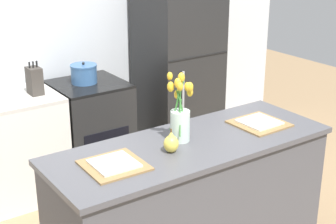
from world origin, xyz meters
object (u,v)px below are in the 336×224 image
(stove_range, at_px, (91,130))
(knife_block, at_px, (35,81))
(flower_vase, at_px, (180,117))
(refrigerator, at_px, (178,70))
(cooking_pot, at_px, (84,74))
(pear_figurine, at_px, (171,143))
(plate_setting_right, at_px, (259,123))
(plate_setting_left, at_px, (114,165))

(stove_range, distance_m, knife_block, 0.74)
(stove_range, height_order, flower_vase, flower_vase)
(refrigerator, xyz_separation_m, cooking_pot, (-0.98, 0.02, 0.12))
(refrigerator, height_order, flower_vase, refrigerator)
(refrigerator, bearing_deg, cooking_pot, 178.76)
(pear_figurine, bearing_deg, flower_vase, 37.33)
(refrigerator, xyz_separation_m, plate_setting_right, (-0.50, -1.62, 0.09))
(cooking_pot, height_order, knife_block, knife_block)
(flower_vase, distance_m, knife_block, 1.54)
(plate_setting_right, bearing_deg, cooking_pot, 106.03)
(plate_setting_left, bearing_deg, pear_figurine, -3.71)
(stove_range, xyz_separation_m, plate_setting_right, (0.45, -1.62, 0.50))
(knife_block, bearing_deg, plate_setting_right, -59.59)
(flower_vase, height_order, pear_figurine, flower_vase)
(plate_setting_right, bearing_deg, flower_vase, 171.77)
(stove_range, distance_m, refrigerator, 1.03)
(refrigerator, bearing_deg, pear_figurine, -126.84)
(plate_setting_left, height_order, knife_block, knife_block)
(pear_figurine, bearing_deg, refrigerator, 53.16)
(pear_figurine, xyz_separation_m, knife_block, (-0.20, 1.61, 0.01))
(flower_vase, bearing_deg, plate_setting_right, -8.23)
(plate_setting_left, distance_m, plate_setting_right, 1.09)
(flower_vase, xyz_separation_m, cooking_pot, (0.11, 1.56, -0.12))
(cooking_pot, bearing_deg, refrigerator, -1.24)
(flower_vase, distance_m, plate_setting_right, 0.61)
(flower_vase, xyz_separation_m, knife_block, (-0.35, 1.50, -0.09))
(refrigerator, distance_m, knife_block, 1.44)
(pear_figurine, height_order, cooking_pot, pear_figurine)
(pear_figurine, height_order, plate_setting_left, pear_figurine)
(stove_range, distance_m, cooking_pot, 0.52)
(plate_setting_left, relative_size, knife_block, 1.22)
(stove_range, bearing_deg, cooking_pot, 140.16)
(refrigerator, relative_size, knife_block, 6.26)
(cooking_pot, bearing_deg, knife_block, -172.90)
(plate_setting_left, relative_size, cooking_pot, 1.45)
(flower_vase, relative_size, plate_setting_left, 1.29)
(refrigerator, relative_size, plate_setting_right, 5.13)
(plate_setting_right, bearing_deg, pear_figurine, -178.14)
(flower_vase, height_order, plate_setting_left, flower_vase)
(plate_setting_left, xyz_separation_m, knife_block, (0.16, 1.58, 0.06))
(flower_vase, height_order, knife_block, flower_vase)
(plate_setting_left, bearing_deg, plate_setting_right, 0.00)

